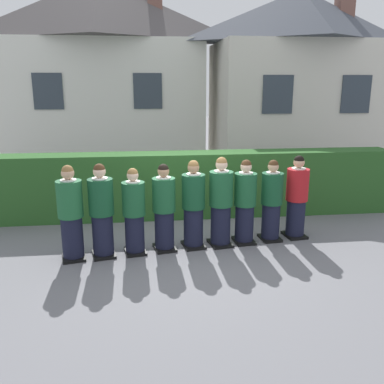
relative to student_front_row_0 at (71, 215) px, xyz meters
name	(u,v)px	position (x,y,z in m)	size (l,w,h in m)	color
ground_plane	(192,247)	(2.08, 0.27, -0.78)	(60.00, 60.00, 0.00)	slate
student_front_row_0	(71,215)	(0.00, 0.00, 0.00)	(0.47, 0.54, 1.64)	black
student_front_row_1	(102,213)	(0.50, 0.07, 0.00)	(0.47, 0.54, 1.64)	black
student_front_row_2	(134,214)	(1.05, 0.13, -0.05)	(0.43, 0.52, 1.54)	black
student_front_row_3	(164,210)	(1.58, 0.23, -0.03)	(0.44, 0.53, 1.58)	black
student_front_row_4	(193,206)	(2.11, 0.31, -0.01)	(0.45, 0.54, 1.62)	black
student_front_row_5	(221,204)	(2.62, 0.34, 0.01)	(0.46, 0.56, 1.66)	black
student_front_row_6	(245,204)	(3.09, 0.41, -0.02)	(0.41, 0.49, 1.59)	black
student_front_row_7	(271,202)	(3.62, 0.49, -0.04)	(0.41, 0.51, 1.56)	black
student_in_red_blazer	(297,199)	(4.15, 0.59, -0.01)	(0.43, 0.54, 1.61)	black
hedge	(182,185)	(2.08, 2.18, -0.06)	(9.55, 0.70, 1.45)	#285623
school_building_main	(103,73)	(-0.10, 8.68, 2.49)	(7.22, 3.96, 6.37)	silver
school_building_annex	(296,82)	(6.37, 7.00, 2.19)	(5.64, 3.78, 5.80)	beige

